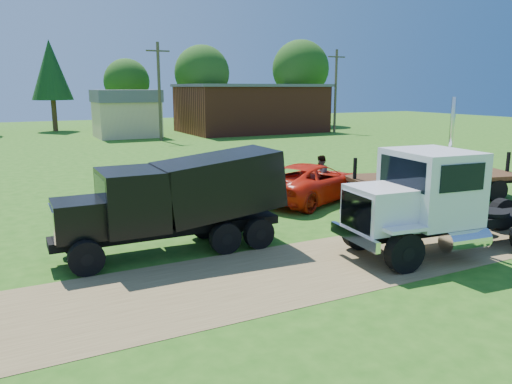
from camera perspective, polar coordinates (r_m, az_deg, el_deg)
name	(u,v)px	position (r m, az deg, el deg)	size (l,w,h in m)	color
ground	(316,267)	(14.26, 6.92, -8.46)	(140.00, 140.00, 0.00)	#245913
dirt_track	(316,266)	(14.26, 6.92, -8.43)	(120.00, 4.20, 0.01)	brown
white_semi_tractor	(432,202)	(15.75, 19.49, -1.08)	(7.83, 3.23, 4.65)	black
black_dump_truck	(180,198)	(15.27, -8.69, -0.63)	(6.99, 2.21, 3.02)	black
orange_pickup	(311,182)	(22.16, 6.36, 1.14)	(2.77, 6.01, 1.67)	red
flatbed_trailer	(434,181)	(23.56, 19.64, 1.23)	(8.22, 4.04, 2.02)	#3D2213
spectator_b	(320,176)	(23.13, 7.37, 1.85)	(0.92, 0.72, 1.89)	#999999
brick_building	(251,108)	(57.12, -0.60, 9.58)	(15.40, 10.40, 5.30)	maroon
tan_shed	(126,113)	(52.38, -14.58, 8.74)	(6.20, 5.40, 4.70)	tan
utility_poles	(159,90)	(47.99, -10.99, 11.39)	(42.20, 0.28, 9.00)	#453A27
tree_row	(141,74)	(61.84, -12.96, 13.03)	(57.96, 14.63, 11.06)	#392417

